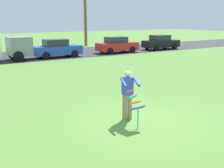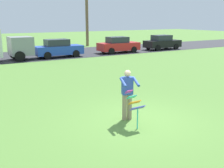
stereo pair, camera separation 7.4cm
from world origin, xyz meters
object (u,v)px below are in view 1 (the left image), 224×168
(parked_car_blue, at_px, (57,49))
(parked_car_black, at_px, (161,42))
(person_kite_flyer, at_px, (128,93))
(kite_held, at_px, (135,104))
(parked_car_red, at_px, (117,45))

(parked_car_blue, distance_m, parked_car_black, 12.12)
(person_kite_flyer, relative_size, kite_held, 1.49)
(parked_car_black, bearing_deg, parked_car_red, 180.00)
(person_kite_flyer, bearing_deg, parked_car_black, 45.92)
(kite_held, xyz_separation_m, parked_car_blue, (3.61, 16.72, -0.01))
(person_kite_flyer, distance_m, parked_car_blue, 16.41)
(person_kite_flyer, xyz_separation_m, parked_car_blue, (3.43, 16.05, -0.18))
(kite_held, bearing_deg, parked_car_red, 59.27)
(kite_held, height_order, parked_car_black, parked_car_black)
(parked_car_red, bearing_deg, person_kite_flyer, -121.31)
(person_kite_flyer, distance_m, parked_car_red, 18.79)
(parked_car_black, bearing_deg, person_kite_flyer, -134.08)
(parked_car_blue, distance_m, parked_car_red, 6.34)
(kite_held, xyz_separation_m, parked_car_black, (15.73, 16.72, -0.01))
(person_kite_flyer, relative_size, parked_car_blue, 0.41)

